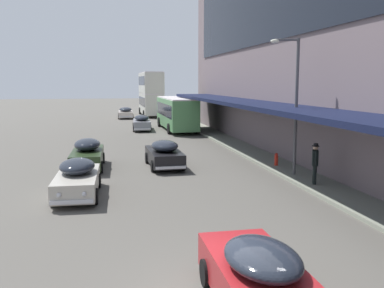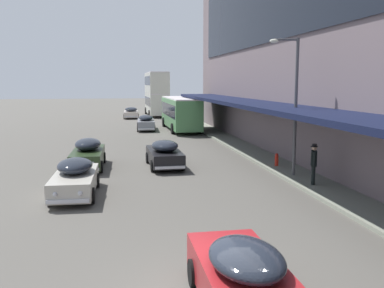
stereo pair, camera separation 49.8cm
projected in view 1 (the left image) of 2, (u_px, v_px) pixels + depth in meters
The scene contains 11 objects.
transit_bus_kerbside_front at pixel (176, 112), 42.35m from camera, with size 2.83×10.48×3.22m.
transit_bus_kerbside_rear at pixel (151, 92), 60.44m from camera, with size 2.85×10.18×6.11m.
sedan_oncoming_front at pixel (259, 277), 8.78m from camera, with size 1.84×4.34×1.52m.
sedan_trailing_near at pixel (77, 178), 17.82m from camera, with size 1.89×4.57×1.55m.
sedan_trailing_mid at pixel (87, 154), 23.57m from camera, with size 1.85×4.73×1.64m.
sedan_far_back at pixel (142, 123), 42.40m from camera, with size 1.94×5.04×1.53m.
sedan_lead_mid at pixel (164, 154), 23.93m from camera, with size 1.89×4.41×1.53m.
sedan_second_near at pixel (126, 113), 56.39m from camera, with size 2.09×4.76×1.48m.
pedestrian_at_kerb at pixel (315, 162), 19.26m from camera, with size 0.37×0.59×1.86m.
street_lamp at pixel (293, 96), 20.83m from camera, with size 1.50×0.28×6.68m.
fire_hydrant at pixel (276, 159), 23.67m from camera, with size 0.20×0.40×0.70m.
Camera 1 is at (-2.48, -8.42, 4.72)m, focal length 40.00 mm.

